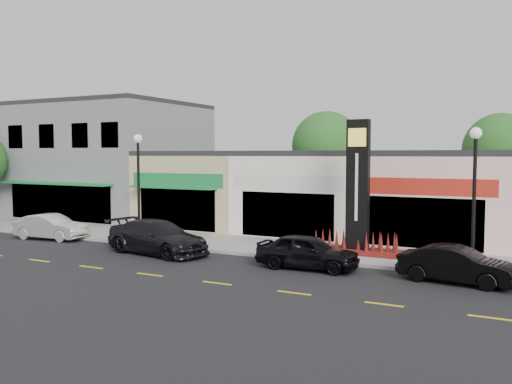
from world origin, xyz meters
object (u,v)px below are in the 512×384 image
lamp_west_near (138,176)px  car_white_van (51,227)px  pylon_sign (358,206)px  car_dark_sedan (157,237)px  car_black_conv (457,265)px  lamp_east_near (474,184)px  car_black_sedan (307,251)px

lamp_west_near → car_white_van: size_ratio=1.32×
pylon_sign → car_dark_sedan: 9.27m
car_black_conv → car_white_van: bearing=95.9°
car_black_conv → car_dark_sedan: bearing=98.4°
car_dark_sedan → lamp_east_near: bearing=-72.6°
lamp_west_near → car_black_conv: lamp_west_near is taller
lamp_east_near → car_black_conv: (-0.37, -1.58, -2.81)m
lamp_west_near → lamp_east_near: same height
lamp_west_near → car_black_conv: 15.96m
car_dark_sedan → car_black_conv: bearing=-79.3°
lamp_east_near → pylon_sign: pylon_sign is taller
car_white_van → car_dark_sedan: 7.79m
car_white_van → lamp_west_near: bearing=-84.4°
pylon_sign → car_white_van: pylon_sign is taller
lamp_west_near → car_dark_sedan: 4.15m
car_dark_sedan → car_black_conv: size_ratio=1.33×
lamp_west_near → pylon_sign: bearing=8.8°
pylon_sign → car_black_conv: size_ratio=1.48×
car_white_van → car_black_sedan: (15.17, -0.69, 0.03)m
car_dark_sedan → car_black_conv: (13.07, 0.25, -0.11)m
car_black_sedan → car_black_conv: bearing=-89.6°
car_dark_sedan → car_black_sedan: bearing=-79.8°
lamp_east_near → car_dark_sedan: size_ratio=1.02×
car_dark_sedan → pylon_sign: bearing=-57.7°
lamp_east_near → car_black_sedan: (-6.02, -1.75, -2.77)m
lamp_east_near → pylon_sign: 5.42m
pylon_sign → car_black_conv: 5.89m
lamp_west_near → lamp_east_near: bearing=0.0°
lamp_east_near → car_black_conv: lamp_east_near is taller
car_black_conv → car_black_sedan: bearing=99.1°
car_white_van → car_dark_sedan: car_dark_sedan is taller
lamp_east_near → car_black_conv: size_ratio=1.35×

